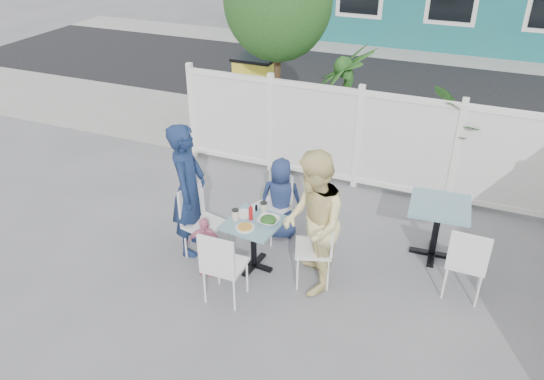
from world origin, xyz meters
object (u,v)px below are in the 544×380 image
at_px(chair_right, 321,242).
at_px(man, 188,190).
at_px(spare_table, 438,216).
at_px(woman, 313,224).
at_px(chair_left, 199,216).
at_px(toddler, 205,246).
at_px(chair_near, 222,263).
at_px(main_table, 254,232).
at_px(utility_cabinet, 256,95).
at_px(chair_back, 275,200).
at_px(boy, 281,199).

bearing_deg(chair_right, man, 71.34).
bearing_deg(spare_table, woman, -137.44).
bearing_deg(chair_left, man, -97.63).
height_order(woman, toddler, woman).
relative_size(chair_near, woman, 0.55).
bearing_deg(chair_near, chair_right, 40.14).
bearing_deg(man, woman, -109.43).
xyz_separation_m(chair_right, chair_near, (-0.90, -0.78, -0.01)).
bearing_deg(toddler, spare_table, 22.32).
distance_m(main_table, chair_left, 0.75).
bearing_deg(toddler, chair_left, 120.85).
distance_m(utility_cabinet, woman, 4.93).
xyz_separation_m(main_table, chair_right, (0.84, 0.05, 0.05)).
bearing_deg(chair_near, man, 136.44).
bearing_deg(chair_left, chair_back, 149.86).
bearing_deg(main_table, utility_cabinet, 113.64).
xyz_separation_m(chair_left, boy, (0.80, 0.79, 0.01)).
bearing_deg(main_table, woman, -5.27).
bearing_deg(chair_left, woman, 99.90).
bearing_deg(chair_right, spare_table, -67.43).
xyz_separation_m(chair_right, chair_back, (-0.88, 0.73, -0.02)).
relative_size(chair_near, man, 0.54).
relative_size(main_table, chair_right, 0.71).
height_order(chair_right, boy, boy).
bearing_deg(main_table, chair_back, 92.49).
bearing_deg(chair_left, toddler, 50.15).
bearing_deg(woman, chair_near, -74.90).
relative_size(utility_cabinet, boy, 1.18).
relative_size(chair_right, toddler, 1.23).
distance_m(spare_table, woman, 1.75).
bearing_deg(utility_cabinet, chair_left, -74.83).
relative_size(main_table, man, 0.39).
relative_size(spare_table, man, 0.44).
distance_m(utility_cabinet, chair_right, 4.86).
bearing_deg(man, chair_back, -65.66).
bearing_deg(spare_table, chair_left, -158.44).
distance_m(chair_right, chair_back, 1.14).
height_order(utility_cabinet, chair_near, utility_cabinet).
xyz_separation_m(utility_cabinet, boy, (1.85, -3.34, -0.10)).
xyz_separation_m(main_table, toddler, (-0.50, -0.33, -0.12)).
bearing_deg(chair_near, spare_table, 40.24).
xyz_separation_m(spare_table, man, (-2.96, -1.05, 0.29)).
relative_size(main_table, boy, 0.60).
height_order(utility_cabinet, woman, woman).
relative_size(chair_back, chair_near, 0.98).
relative_size(main_table, spare_table, 0.90).
distance_m(main_table, toddler, 0.61).
height_order(chair_right, chair_near, chair_right).
bearing_deg(man, chair_near, -148.01).
relative_size(utility_cabinet, toddler, 1.71).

